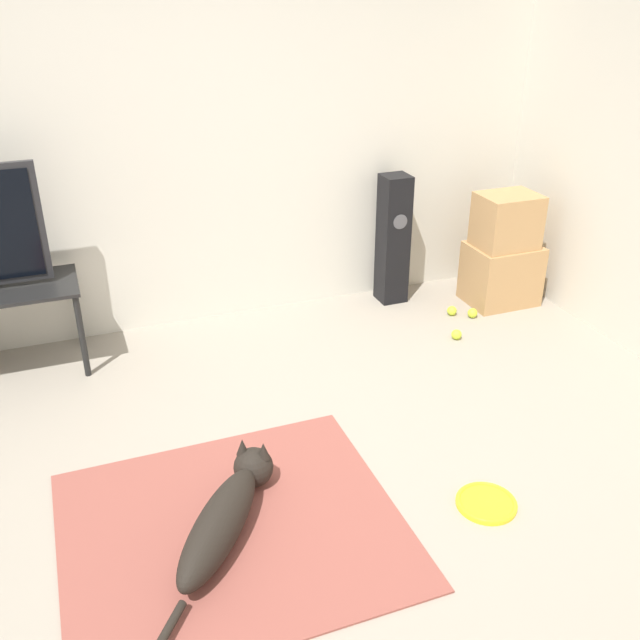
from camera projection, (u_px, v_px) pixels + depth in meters
name	position (u px, v px, depth m)	size (l,w,h in m)	color
ground_plane	(265.00, 527.00, 3.05)	(12.00, 12.00, 0.00)	#9E9384
wall_back	(155.00, 129.00, 4.23)	(8.00, 0.06, 2.55)	beige
area_rug	(233.00, 529.00, 3.03)	(1.42, 1.27, 0.01)	#934C42
dog	(226.00, 513.00, 2.96)	(0.69, 0.89, 0.24)	black
frisbee	(486.00, 503.00, 3.17)	(0.27, 0.27, 0.03)	yellow
cardboard_box_lower	(501.00, 274.00, 4.99)	(0.47, 0.37, 0.42)	tan
cardboard_box_upper	(507.00, 221.00, 4.80)	(0.39, 0.31, 0.36)	tan
floor_speaker	(393.00, 240.00, 4.91)	(0.18, 0.19, 0.90)	black
tennis_ball_by_boxes	(472.00, 313.00, 4.83)	(0.07, 0.07, 0.07)	#C6E033
tennis_ball_near_speaker	(452.00, 311.00, 4.87)	(0.07, 0.07, 0.07)	#C6E033
tennis_ball_loose_on_carpet	(456.00, 334.00, 4.55)	(0.07, 0.07, 0.07)	#C6E033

